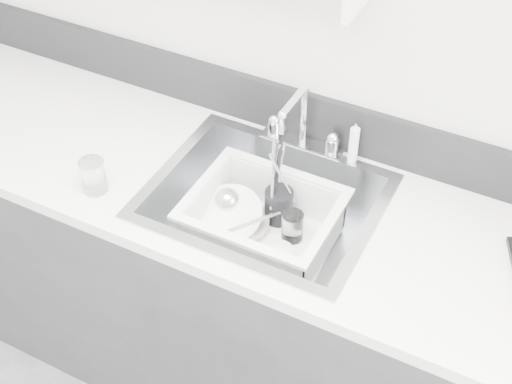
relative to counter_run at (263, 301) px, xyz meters
The scene contains 12 objects.
counter_run is the anchor object (origin of this frame).
backsplash 0.62m from the counter_run, 90.00° to the left, with size 3.20×0.02×0.16m, color black.
sink 0.37m from the counter_run, ahead, with size 0.64×0.52×0.20m, color silver, non-canonical shape.
faucet 0.58m from the counter_run, 90.00° to the left, with size 0.26×0.18×0.23m.
side_sprayer 0.61m from the counter_run, 57.89° to the left, with size 0.03×0.03×0.14m, color white.
wash_tub 0.37m from the counter_run, 74.50° to the right, with size 0.41×0.34×0.16m, color white, non-canonical shape.
plate_stack 0.35m from the counter_run, behind, with size 0.23×0.23×0.09m.
utensil_cup 0.38m from the counter_run, 84.98° to the left, with size 0.09×0.09×0.29m.
ladle 0.36m from the counter_run, 169.87° to the right, with size 0.31×0.11×0.09m, color silver, non-canonical shape.
tumbler_in_tub 0.36m from the counter_run, 20.56° to the left, with size 0.06×0.06×0.09m, color white.
tumbler_counter 0.70m from the counter_run, 156.59° to the right, with size 0.07×0.07×0.10m, color white.
bowl_small 0.34m from the counter_run, 45.13° to the right, with size 0.11×0.11×0.03m, color white.
Camera 1 is at (0.64, -0.11, 2.28)m, focal length 50.00 mm.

